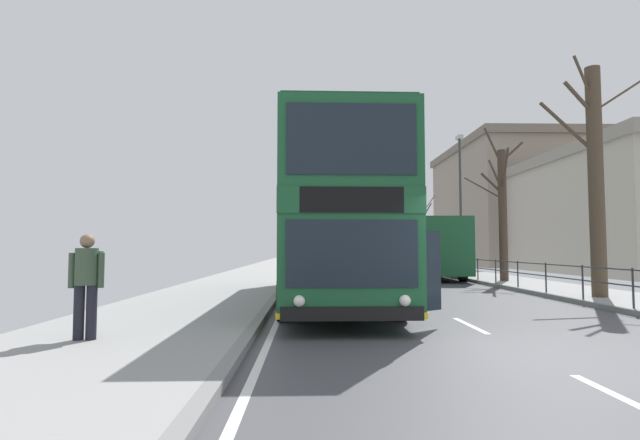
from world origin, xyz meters
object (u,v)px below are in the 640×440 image
Objects in this scene: pedestrian_with_backpack at (87,278)px; background_building_00 at (517,205)px; street_lamp_far_side at (460,193)px; bare_tree_far_02 at (423,233)px; bare_tree_far_00 at (595,176)px; bare_tree_far_01 at (502,209)px; background_building_01 at (618,213)px; background_bus_far_lane at (424,247)px; double_decker_bus_main at (332,223)px.

background_building_00 is at bearing 57.82° from pedestrian_with_backpack.
street_lamp_far_side reaches higher than bare_tree_far_02.
bare_tree_far_01 is at bearing 89.80° from bare_tree_far_00.
bare_tree_far_00 is 1.20× the size of bare_tree_far_02.
background_building_01 is (11.77, 16.75, 0.17)m from bare_tree_far_00.
bare_tree_far_02 is 11.56m from background_building_00.
bare_tree_far_00 reaches higher than bare_tree_far_01.
street_lamp_far_side reaches higher than background_building_01.
pedestrian_with_backpack is at bearing -112.12° from bare_tree_far_02.
bare_tree_far_01 is 15.31m from background_building_01.
bare_tree_far_00 is 26.38m from bare_tree_far_02.
background_bus_far_lane is 20.14m from pedestrian_with_backpack.
double_decker_bus_main is at bearing -108.99° from bare_tree_far_02.
bare_tree_far_01 is 26.70m from background_building_00.
bare_tree_far_00 is 6.96m from bare_tree_far_01.
background_bus_far_lane is 5.32m from bare_tree_far_01.
background_bus_far_lane is at bearing 64.31° from double_decker_bus_main.
bare_tree_far_00 reaches higher than bare_tree_far_02.
bare_tree_far_00 reaches higher than pedestrian_with_backpack.
background_building_00 is at bearing 24.55° from bare_tree_far_02.
street_lamp_far_side is 0.43× the size of background_building_01.
background_bus_far_lane is 11.81m from bare_tree_far_00.
background_building_01 is (11.82, 4.27, -0.77)m from street_lamp_far_side.
background_building_00 is (19.28, 31.06, 3.42)m from double_decker_bus_main.
double_decker_bus_main is at bearing -138.47° from bare_tree_far_01.
double_decker_bus_main is 1.93× the size of bare_tree_far_02.
bare_tree_far_01 reaches higher than pedestrian_with_backpack.
pedestrian_with_backpack is 0.10× the size of background_building_00.
bare_tree_far_02 is (3.59, 14.97, 1.24)m from background_bus_far_lane.
pedestrian_with_backpack is at bearing -132.43° from bare_tree_far_01.
street_lamp_far_side reaches higher than bare_tree_far_00.
street_lamp_far_side reaches higher than bare_tree_far_01.
background_building_01 is (11.75, 9.79, 0.55)m from bare_tree_far_01.
background_building_01 is at bearing -88.44° from background_building_00.
background_bus_far_lane is 1.27× the size of bare_tree_far_00.
bare_tree_far_02 is 0.35× the size of background_building_00.
bare_tree_far_00 is 0.39× the size of background_building_01.
background_building_00 is at bearing 91.56° from background_building_01.
street_lamp_far_side is at bearing -160.13° from background_building_01.
pedestrian_with_backpack is 13.85m from bare_tree_far_00.
background_building_00 is (10.20, 4.66, 2.84)m from bare_tree_far_02.
bare_tree_far_01 is 19.43m from bare_tree_far_02.
bare_tree_far_01 is (2.42, -4.43, 1.68)m from background_bus_far_lane.
bare_tree_far_02 is (1.17, 19.39, -0.45)m from bare_tree_far_01.
bare_tree_far_01 is at bearing -93.44° from bare_tree_far_02.
background_building_00 reaches higher than pedestrian_with_backpack.
pedestrian_with_backpack is 18.06m from bare_tree_far_01.
bare_tree_far_00 is at bearing 0.45° from double_decker_bus_main.
street_lamp_far_side is (7.85, 12.54, 2.36)m from double_decker_bus_main.
pedestrian_with_backpack is 44.28m from background_building_00.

